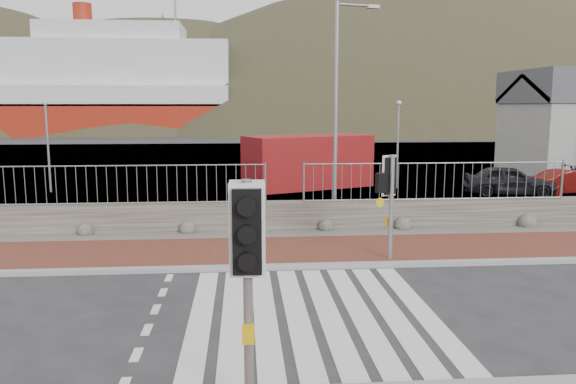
{
  "coord_description": "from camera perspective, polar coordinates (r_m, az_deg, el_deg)",
  "views": [
    {
      "loc": [
        -1.28,
        -10.04,
        3.92
      ],
      "look_at": [
        -0.23,
        3.0,
        1.88
      ],
      "focal_mm": 35.0,
      "sensor_mm": 36.0,
      "label": 1
    }
  ],
  "objects": [
    {
      "name": "stone_wall",
      "position": [
        17.73,
        -0.38,
        -2.43
      ],
      "size": [
        40.0,
        0.6,
        0.9
      ],
      "primitive_type": "cube",
      "color": "#47423B",
      "rests_on": "ground"
    },
    {
      "name": "zebra_crossing",
      "position": [
        10.85,
        2.52,
        -12.3
      ],
      "size": [
        4.62,
        5.6,
        0.01
      ],
      "color": "silver",
      "rests_on": "ground"
    },
    {
      "name": "hills_backdrop",
      "position": [
        101.9,
        0.08,
        -6.49
      ],
      "size": [
        254.0,
        90.0,
        100.0
      ],
      "color": "#2F311D",
      "rests_on": "ground"
    },
    {
      "name": "traffic_signal_far",
      "position": [
        14.06,
        10.38,
        0.7
      ],
      "size": [
        0.67,
        0.4,
        2.71
      ],
      "rotation": [
        0.0,
        0.0,
        3.49
      ],
      "color": "gray",
      "rests_on": "ground"
    },
    {
      "name": "traffic_signal_near",
      "position": [
        6.89,
        -4.14,
        -5.74
      ],
      "size": [
        0.44,
        0.27,
        3.04
      ],
      "rotation": [
        0.0,
        0.0,
        -0.02
      ],
      "color": "gray",
      "rests_on": "ground"
    },
    {
      "name": "water",
      "position": [
        73.06,
        -3.61,
        5.77
      ],
      "size": [
        220.0,
        50.0,
        0.05
      ],
      "primitive_type": "cube",
      "color": "#3F4C54",
      "rests_on": "ground"
    },
    {
      "name": "ferry",
      "position": [
        81.38,
        -21.58,
        9.27
      ],
      "size": [
        50.0,
        16.0,
        20.0
      ],
      "color": "maroon",
      "rests_on": "ground"
    },
    {
      "name": "railing",
      "position": [
        17.37,
        -0.35,
        1.91
      ],
      "size": [
        18.07,
        0.07,
        1.22
      ],
      "color": "gray",
      "rests_on": "stone_wall"
    },
    {
      "name": "kerb_far",
      "position": [
        13.66,
        0.96,
        -7.6
      ],
      "size": [
        40.0,
        0.25,
        0.12
      ],
      "primitive_type": "cube",
      "color": "gray",
      "rests_on": "ground"
    },
    {
      "name": "sidewalk_far",
      "position": [
        15.1,
        0.41,
        -6.03
      ],
      "size": [
        40.0,
        3.0,
        0.08
      ],
      "primitive_type": "cube",
      "color": "brown",
      "rests_on": "ground"
    },
    {
      "name": "streetlight",
      "position": [
        18.44,
        5.24,
        9.13
      ],
      "size": [
        1.49,
        0.52,
        7.15
      ],
      "rotation": [
        0.0,
        0.0,
        0.26
      ],
      "color": "gray",
      "rests_on": "ground"
    },
    {
      "name": "quay",
      "position": [
        38.16,
        -2.66,
        2.96
      ],
      "size": [
        120.0,
        40.0,
        0.5
      ],
      "primitive_type": "cube",
      "color": "#4C4C4F",
      "rests_on": "ground"
    },
    {
      "name": "car_a",
      "position": [
        26.3,
        21.58,
        1.09
      ],
      "size": [
        4.08,
        2.49,
        1.3
      ],
      "primitive_type": "imported",
      "rotation": [
        0.0,
        0.0,
        1.3
      ],
      "color": "black",
      "rests_on": "ground"
    },
    {
      "name": "gravel_strip",
      "position": [
        17.04,
        -0.18,
        -4.34
      ],
      "size": [
        40.0,
        1.5,
        0.06
      ],
      "primitive_type": "cube",
      "color": "#59544C",
      "rests_on": "ground"
    },
    {
      "name": "ground",
      "position": [
        10.86,
        2.52,
        -12.33
      ],
      "size": [
        220.0,
        220.0,
        0.0
      ],
      "primitive_type": "plane",
      "color": "#28282B",
      "rests_on": "ground"
    },
    {
      "name": "shipping_container",
      "position": [
        26.88,
        2.04,
        3.12
      ],
      "size": [
        6.43,
        4.57,
        2.47
      ],
      "primitive_type": "cube",
      "rotation": [
        0.0,
        0.0,
        0.4
      ],
      "color": "maroon",
      "rests_on": "ground"
    },
    {
      "name": "car_b",
      "position": [
        27.65,
        26.68,
        0.91
      ],
      "size": [
        3.49,
        1.74,
        1.1
      ],
      "primitive_type": "imported",
      "rotation": [
        0.0,
        0.0,
        1.75
      ],
      "color": "#590F0C",
      "rests_on": "ground"
    }
  ]
}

